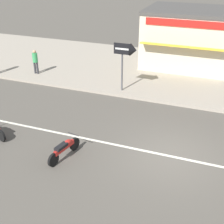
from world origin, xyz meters
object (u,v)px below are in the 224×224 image
(motorcycle_0, at_px, (64,148))
(shopfront_far_kios, at_px, (188,37))
(arrow_signboard, at_px, (131,52))
(pedestrian_far_end, at_px, (35,60))

(motorcycle_0, bearing_deg, shopfront_far_kios, 78.07)
(shopfront_far_kios, bearing_deg, arrow_signboard, -110.13)
(motorcycle_0, bearing_deg, arrow_signboard, 85.82)
(pedestrian_far_end, xyz_separation_m, shopfront_far_kios, (9.17, 5.58, 1.04))
(motorcycle_0, distance_m, shopfront_far_kios, 13.74)
(arrow_signboard, xyz_separation_m, pedestrian_far_end, (-6.87, 0.70, -1.45))
(motorcycle_0, relative_size, arrow_signboard, 0.66)
(motorcycle_0, distance_m, pedestrian_far_end, 10.05)
(pedestrian_far_end, bearing_deg, arrow_signboard, -5.79)
(pedestrian_far_end, bearing_deg, shopfront_far_kios, 31.33)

